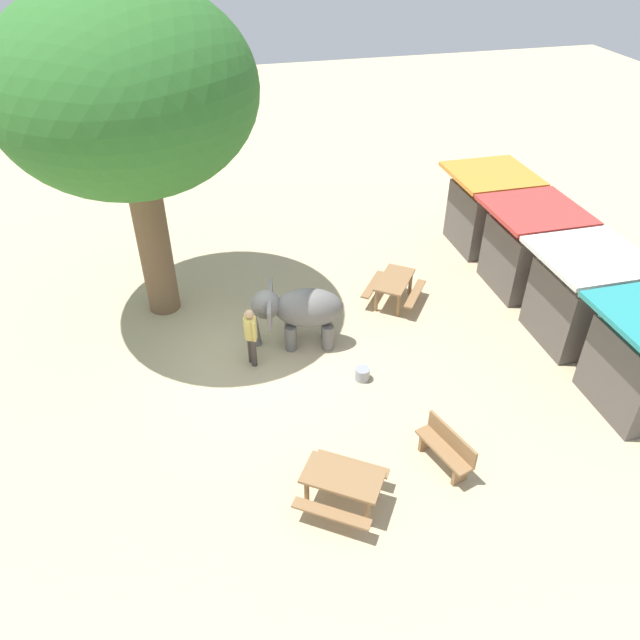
% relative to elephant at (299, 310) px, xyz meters
% --- Properties ---
extents(ground_plane, '(60.00, 60.00, 0.00)m').
position_rel_elephant_xyz_m(ground_plane, '(0.37, -1.25, -1.04)').
color(ground_plane, tan).
extents(elephant, '(1.59, 2.38, 1.63)m').
position_rel_elephant_xyz_m(elephant, '(0.00, 0.00, 0.00)').
color(elephant, slate).
rests_on(elephant, ground_plane).
extents(person_handler, '(0.49, 0.32, 1.62)m').
position_rel_elephant_xyz_m(person_handler, '(0.52, -1.32, -0.10)').
color(person_handler, '#3F3833').
rests_on(person_handler, ground_plane).
extents(shade_tree_main, '(6.61, 6.06, 8.34)m').
position_rel_elephant_xyz_m(shade_tree_main, '(-2.55, -3.36, 4.89)').
color(shade_tree_main, brown).
rests_on(shade_tree_main, ground_plane).
extents(wooden_bench, '(1.46, 0.79, 0.88)m').
position_rel_elephant_xyz_m(wooden_bench, '(4.67, 2.04, -0.57)').
color(wooden_bench, olive).
rests_on(wooden_bench, ground_plane).
extents(picnic_table_near, '(2.07, 2.07, 0.78)m').
position_rel_elephant_xyz_m(picnic_table_near, '(5.11, -0.29, -0.46)').
color(picnic_table_near, olive).
rests_on(picnic_table_near, ground_plane).
extents(picnic_table_far, '(2.09, 2.08, 0.78)m').
position_rel_elephant_xyz_m(picnic_table_far, '(-1.22, 3.01, -0.46)').
color(picnic_table_far, olive).
rests_on(picnic_table_far, ground_plane).
extents(market_stall_orange, '(2.50, 2.50, 2.52)m').
position_rel_elephant_xyz_m(market_stall_orange, '(-3.73, 6.97, 0.10)').
color(market_stall_orange, '#59514C').
rests_on(market_stall_orange, ground_plane).
extents(market_stall_red, '(2.50, 2.50, 2.52)m').
position_rel_elephant_xyz_m(market_stall_red, '(-1.13, 6.97, 0.10)').
color(market_stall_red, '#59514C').
rests_on(market_stall_red, ground_plane).
extents(market_stall_white, '(2.50, 2.50, 2.52)m').
position_rel_elephant_xyz_m(market_stall_white, '(1.47, 6.97, 0.10)').
color(market_stall_white, '#59514C').
rests_on(market_stall_white, ground_plane).
extents(feed_bucket, '(0.36, 0.36, 0.32)m').
position_rel_elephant_xyz_m(feed_bucket, '(1.75, 1.16, -0.88)').
color(feed_bucket, gray).
rests_on(feed_bucket, ground_plane).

